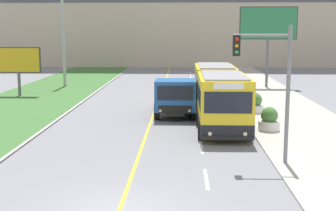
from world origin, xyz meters
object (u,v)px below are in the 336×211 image
at_px(traffic_light_mast, 271,77).
at_px(billboard_small, 18,62).
at_px(city_bus, 218,95).
at_px(utility_pole_far, 63,32).
at_px(planter_round_near, 269,120).
at_px(billboard_large, 268,26).
at_px(planter_round_far, 234,84).
at_px(dump_truck, 176,97).
at_px(planter_round_third, 245,93).
at_px(planter_round_second, 254,104).

relative_size(traffic_light_mast, billboard_small, 1.40).
bearing_deg(city_bus, billboard_small, 146.97).
height_order(traffic_light_mast, billboard_small, traffic_light_mast).
distance_m(utility_pole_far, billboard_small, 7.07).
xyz_separation_m(traffic_light_mast, planter_round_near, (1.09, 5.97, -2.91)).
height_order(traffic_light_mast, planter_round_near, traffic_light_mast).
xyz_separation_m(billboard_large, billboard_small, (-20.99, -6.14, -2.85)).
xyz_separation_m(utility_pole_far, planter_round_near, (15.70, -19.25, -4.43)).
relative_size(city_bus, planter_round_far, 9.47).
xyz_separation_m(dump_truck, planter_round_near, (5.00, -4.31, -0.57)).
height_order(traffic_light_mast, planter_round_third, traffic_light_mast).
relative_size(city_bus, planter_round_second, 9.30).
relative_size(billboard_small, planter_round_near, 3.12).
relative_size(dump_truck, planter_round_near, 4.73).
distance_m(planter_round_near, planter_round_far, 16.06).
bearing_deg(utility_pole_far, city_bus, -50.98).
distance_m(utility_pole_far, billboard_large, 18.89).
distance_m(planter_round_near, planter_round_second, 5.35).
bearing_deg(planter_round_second, planter_round_third, 89.08).
relative_size(utility_pole_far, planter_round_far, 7.84).
distance_m(billboard_small, planter_round_near, 22.09).
bearing_deg(city_bus, utility_pole_far, 129.02).
bearing_deg(planter_round_near, billboard_small, 144.10).
xyz_separation_m(traffic_light_mast, billboard_large, (4.27, 25.00, 2.11)).
xyz_separation_m(dump_truck, planter_round_third, (5.11, 6.40, -0.55)).
relative_size(city_bus, billboard_large, 1.64).
xyz_separation_m(planter_round_third, planter_round_far, (-0.24, 5.35, -0.01)).
distance_m(city_bus, planter_round_near, 3.93).
bearing_deg(utility_pole_far, planter_round_near, -50.79).
relative_size(billboard_large, planter_round_third, 5.64).
bearing_deg(planter_round_far, city_bus, -100.09).
height_order(utility_pole_far, planter_round_third, utility_pole_far).
bearing_deg(planter_round_second, planter_round_near, -90.27).
bearing_deg(dump_truck, billboard_large, 60.97).
bearing_deg(planter_round_far, planter_round_third, -87.42).
distance_m(billboard_small, planter_round_far, 18.09).
height_order(city_bus, planter_round_far, city_bus).
bearing_deg(utility_pole_far, billboard_large, -0.64).
bearing_deg(utility_pole_far, planter_round_third, -28.37).
relative_size(utility_pole_far, planter_round_third, 7.65).
relative_size(billboard_large, planter_round_second, 5.67).
distance_m(utility_pole_far, planter_round_far, 16.50).
distance_m(billboard_small, planter_round_third, 18.18).
bearing_deg(planter_round_far, billboard_small, -169.84).
distance_m(city_bus, traffic_light_mast, 9.21).
bearing_deg(planter_round_third, dump_truck, -128.60).
distance_m(dump_truck, traffic_light_mast, 11.24).
bearing_deg(billboard_large, traffic_light_mast, -99.69).
bearing_deg(traffic_light_mast, billboard_small, 131.56).
bearing_deg(planter_round_far, planter_round_second, -89.17).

